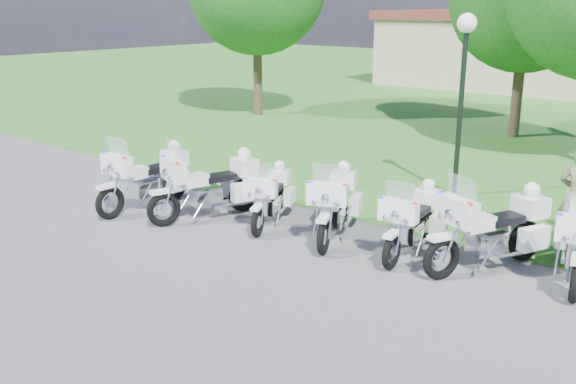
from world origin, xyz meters
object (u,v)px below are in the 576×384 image
Objects in this scene: motorcycle_2 at (271,195)px; motorcycle_4 at (413,220)px; lamp_post at (464,61)px; motorcycle_1 at (211,184)px; motorcycle_5 at (493,228)px; motorcycle_0 at (148,176)px; motorcycle_3 at (336,202)px.

motorcycle_2 is 3.12m from motorcycle_4.
motorcycle_2 is 0.47× the size of lamp_post.
motorcycle_2 is at bearing -0.13° from motorcycle_4.
motorcycle_5 is (5.72, 1.12, -0.00)m from motorcycle_1.
motorcycle_2 is 0.82× the size of motorcycle_5.
motorcycle_1 is 5.83m from motorcycle_5.
motorcycle_1 reaches higher than motorcycle_4.
motorcycle_1 is at bearing -0.39° from motorcycle_2.
lamp_post reaches higher than motorcycle_4.
motorcycle_0 is 7.48m from motorcycle_5.
motorcycle_3 is at bearing 31.82° from motorcycle_5.
lamp_post is at bearing -107.38° from motorcycle_1.
motorcycle_0 is at bearing 35.95° from motorcycle_5.
motorcycle_1 is 0.60× the size of lamp_post.
motorcycle_3 is (2.71, 0.72, -0.05)m from motorcycle_1.
motorcycle_2 is 0.87× the size of motorcycle_3.
lamp_post is (0.61, 4.03, 2.49)m from motorcycle_3.
motorcycle_1 is at bearing -124.95° from lamp_post.
motorcycle_5 reaches higher than motorcycle_3.
motorcycle_0 is 2.96m from motorcycle_2.
motorcycle_1 reaches higher than motorcycle_2.
motorcycle_1 is at bearing -167.95° from motorcycle_0.
motorcycle_1 reaches higher than motorcycle_3.
motorcycle_2 is at bearing -116.56° from lamp_post.
motorcycle_3 is 1.02× the size of motorcycle_4.
lamp_post is (4.93, 5.14, 2.46)m from motorcycle_0.
motorcycle_5 is 0.58× the size of lamp_post.
motorcycle_3 is at bearing -167.02° from motorcycle_0.
motorcycle_0 is 0.61× the size of lamp_post.
motorcycle_3 is (4.32, 1.11, -0.03)m from motorcycle_0.
motorcycle_0 is at bearing -5.98° from motorcycle_2.
lamp_post reaches higher than motorcycle_3.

